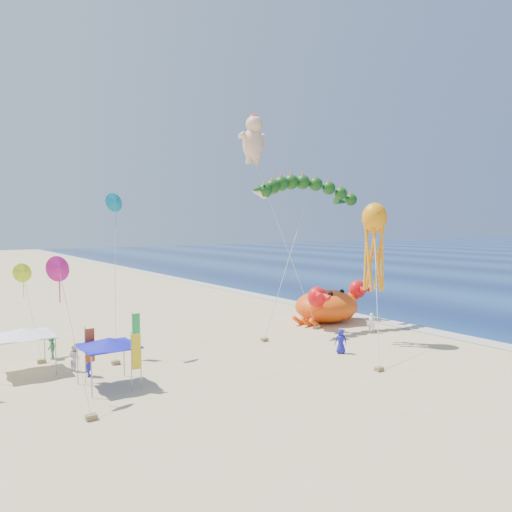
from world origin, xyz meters
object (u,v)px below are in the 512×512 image
(octopus_kite, at_px, (374,240))
(canopy_blue, at_px, (108,342))
(crab_inflatable, at_px, (328,305))
(dragon_kite, at_px, (305,193))
(canopy_white, at_px, (22,332))
(cherub_kite, at_px, (254,139))

(octopus_kite, distance_m, canopy_blue, 20.35)
(crab_inflatable, height_order, octopus_kite, octopus_kite)
(crab_inflatable, distance_m, dragon_kite, 10.46)
(canopy_white, bearing_deg, crab_inflatable, 2.58)
(cherub_kite, bearing_deg, crab_inflatable, -47.16)
(cherub_kite, relative_size, canopy_blue, 5.95)
(cherub_kite, bearing_deg, canopy_white, -163.51)
(crab_inflatable, xyz_separation_m, canopy_blue, (-22.15, -6.54, 0.84))
(crab_inflatable, relative_size, cherub_kite, 0.44)
(cherub_kite, distance_m, octopus_kite, 15.76)
(cherub_kite, bearing_deg, canopy_blue, -146.48)
(dragon_kite, bearing_deg, crab_inflatable, 11.47)
(dragon_kite, relative_size, cherub_kite, 0.67)
(canopy_white, bearing_deg, cherub_kite, 16.49)
(crab_inflatable, distance_m, octopus_kite, 10.17)
(dragon_kite, bearing_deg, cherub_kite, 103.95)
(dragon_kite, xyz_separation_m, octopus_kite, (0.72, -7.06, -3.81))
(canopy_blue, xyz_separation_m, canopy_white, (-3.43, 5.39, 0.00))
(cherub_kite, height_order, octopus_kite, cherub_kite)
(canopy_blue, bearing_deg, crab_inflatable, 16.45)
(dragon_kite, xyz_separation_m, cherub_kite, (-1.41, 5.70, 5.20))
(octopus_kite, distance_m, canopy_white, 24.54)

